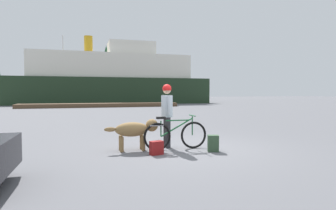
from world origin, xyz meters
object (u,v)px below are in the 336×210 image
(backpack, at_px, (213,143))
(ferry_boat, at_px, (113,80))
(sailboat_moored, at_px, (64,99))
(bicycle, at_px, (175,135))
(person_cyclist, at_px, (167,109))
(handbag_pannier, at_px, (156,148))
(dog, at_px, (135,130))

(backpack, distance_m, ferry_boat, 32.45)
(backpack, xyz_separation_m, sailboat_moored, (-6.31, 36.64, 0.29))
(bicycle, height_order, person_cyclist, person_cyclist)
(person_cyclist, xyz_separation_m, sailboat_moored, (-5.31, 35.76, -0.58))
(backpack, bearing_deg, person_cyclist, 138.71)
(bicycle, height_order, ferry_boat, ferry_boat)
(ferry_boat, bearing_deg, person_cyclist, -92.64)
(backpack, xyz_separation_m, ferry_boat, (0.45, 32.31, 2.99))
(person_cyclist, xyz_separation_m, backpack, (1.00, -0.88, -0.86))
(person_cyclist, relative_size, handbag_pannier, 5.20)
(handbag_pannier, xyz_separation_m, ferry_boat, (1.96, 32.25, 3.04))
(bicycle, relative_size, dog, 1.23)
(dog, xyz_separation_m, ferry_boat, (2.37, 31.57, 2.65))
(dog, height_order, ferry_boat, ferry_boat)
(backpack, bearing_deg, bicycle, 149.61)
(bicycle, distance_m, backpack, 1.03)
(person_cyclist, relative_size, ferry_boat, 0.07)
(person_cyclist, relative_size, dog, 1.23)
(dog, distance_m, backpack, 2.09)
(dog, xyz_separation_m, backpack, (1.93, -0.74, -0.34))
(backpack, height_order, ferry_boat, ferry_boat)
(ferry_boat, bearing_deg, bicycle, -92.37)
(dog, distance_m, ferry_boat, 31.77)
(bicycle, relative_size, handbag_pannier, 5.21)
(bicycle, bearing_deg, dog, 167.98)
(sailboat_moored, bearing_deg, bicycle, -81.45)
(bicycle, height_order, sailboat_moored, sailboat_moored)
(bicycle, bearing_deg, sailboat_moored, 98.55)
(bicycle, xyz_separation_m, sailboat_moored, (-5.43, 36.13, 0.10))
(handbag_pannier, relative_size, ferry_boat, 0.01)
(sailboat_moored, bearing_deg, backpack, -80.23)
(dog, relative_size, handbag_pannier, 4.22)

